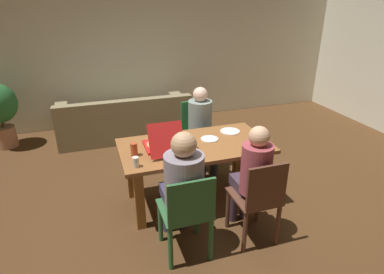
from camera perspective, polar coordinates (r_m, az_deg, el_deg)
The scene contains 18 objects.
ground_plane at distance 4.01m, azimuth 0.46°, elevation -10.87°, with size 20.00×20.00×0.00m, color #4E3119.
back_wall at distance 6.24m, azimuth -8.62°, elevation 15.64°, with size 7.89×0.12×2.85m, color silver.
dining_table at distance 3.70m, azimuth 0.49°, elevation -3.05°, with size 1.68×0.88×0.74m.
chair_0 at distance 2.98m, azimuth -0.85°, elevation -13.29°, with size 0.45×0.46×0.89m.
person_0 at distance 2.95m, azimuth -1.70°, elevation -7.87°, with size 0.36×0.56×1.24m.
chair_1 at distance 3.20m, azimuth 11.60°, elevation -10.63°, with size 0.42×0.45×0.92m.
person_1 at distance 3.20m, azimuth 10.62°, elevation -6.18°, with size 0.30×0.49×1.21m.
chair_2 at distance 4.60m, azimuth 1.04°, elevation 0.88°, with size 0.43×0.45×0.92m.
person_2 at distance 4.39m, azimuth 1.72°, elevation 2.50°, with size 0.33×0.55×1.17m.
pizza_box_0 at distance 3.55m, azimuth -5.32°, elevation -1.24°, with size 0.36×0.52×0.36m.
plate_0 at distance 3.77m, azimuth 3.11°, elevation -0.35°, with size 0.21×0.21×0.01m.
plate_1 at distance 4.00m, azimuth 6.72°, elevation 1.01°, with size 0.24×0.24×0.01m.
plate_2 at distance 3.69m, azimuth 11.68°, elevation -1.36°, with size 0.26×0.26×0.01m.
drinking_glass_0 at distance 3.52m, azimuth -0.01°, elevation -1.19°, with size 0.07×0.07×0.12m, color #E7BF5B.
drinking_glass_1 at distance 3.20m, azimuth -9.90°, elevation -4.37°, with size 0.06×0.06×0.10m, color silver.
drinking_glass_2 at distance 3.42m, azimuth -10.17°, elevation -2.17°, with size 0.07×0.07×0.14m, color #BB4A2A.
drinking_glass_3 at distance 3.27m, azimuth -2.10°, elevation -3.36°, with size 0.07×0.07×0.10m, color #BF4C30.
couch at distance 5.71m, azimuth -11.75°, elevation 2.68°, with size 2.20×0.82×0.74m.
Camera 1 is at (-1.07, -3.12, 2.28)m, focal length 30.27 mm.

